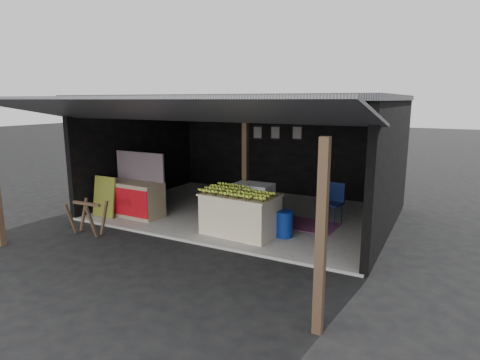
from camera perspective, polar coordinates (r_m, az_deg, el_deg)
The scene contains 13 objects.
ground at distance 8.45m, azimuth -7.12°, elevation -8.93°, with size 80.00×80.00×0.00m, color black.
concrete_slab at distance 10.47m, azimuth 0.77°, elevation -4.64°, with size 7.00×5.00×0.06m, color gray.
shophouse at distance 10.38m, azimuth 1.61°, elevation 6.84°, with size 7.40×7.29×3.02m.
banana_table at distance 8.63m, azimuth 0.03°, elevation -4.86°, with size 1.66×1.09×0.88m.
banana_pile at distance 8.50m, azimuth 0.03°, elevation -1.45°, with size 1.48×0.89×0.17m, color yellow, non-canonical shape.
white_crate at distance 9.32m, azimuth 1.90°, elevation -3.42°, with size 0.87×0.60×0.96m.
neighbor_stall at distance 10.35m, azimuth -14.89°, elevation -2.34°, with size 1.53×0.71×1.57m.
green_signboard at distance 10.46m, azimuth -18.76°, elevation -2.27°, with size 0.67×0.04×1.00m, color black.
sawhorse at distance 9.37m, azimuth -20.89°, elevation -4.59°, with size 0.76×0.67×0.73m.
water_barrel at distance 8.57m, azimuth 6.33°, elevation -6.32°, with size 0.36×0.36×0.53m, color navy.
plastic_chair at distance 9.70m, azimuth 13.18°, elevation -2.66°, with size 0.52×0.52×0.94m.
magenta_rug at distance 9.51m, azimuth 9.12°, elevation -6.23°, with size 1.50×1.00×0.01m, color #731959.
picture_frames at distance 12.35m, azimuth 5.23°, elevation 6.73°, with size 1.62×0.04×0.46m.
Camera 1 is at (4.60, -6.45, 2.92)m, focal length 30.00 mm.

